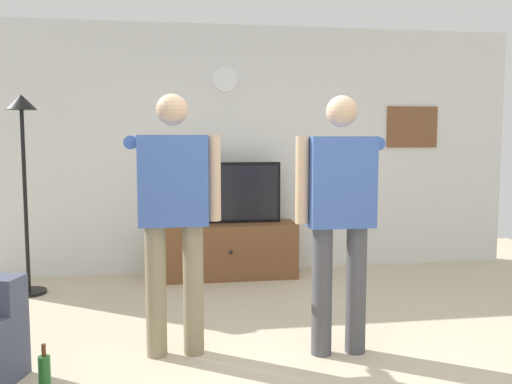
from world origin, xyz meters
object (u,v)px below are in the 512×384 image
tv_stand (229,250)px  television (228,193)px  person_standing_nearer_couch (340,208)px  beverage_bottle (45,380)px  wall_clock (225,79)px  floor_lamp (23,152)px  person_standing_nearer_lamp (173,207)px  framed_picture (412,127)px

tv_stand → television: bearing=90.0°
person_standing_nearer_couch → beverage_bottle: person_standing_nearer_couch is taller
television → wall_clock: 1.24m
person_standing_nearer_couch → tv_stand: bearing=103.6°
floor_lamp → person_standing_nearer_lamp: 2.20m
framed_picture → floor_lamp: size_ratio=0.32×
wall_clock → person_standing_nearer_lamp: (-0.59, -2.32, -1.09)m
television → wall_clock: (0.00, 0.24, 1.21)m
tv_stand → beverage_bottle: size_ratio=4.08×
framed_picture → person_standing_nearer_couch: bearing=-123.6°
person_standing_nearer_lamp → person_standing_nearer_couch: size_ratio=1.01×
person_standing_nearer_couch → framed_picture: bearing=56.4°
person_standing_nearer_couch → person_standing_nearer_lamp: bearing=172.3°
television → floor_lamp: floor_lamp is taller
floor_lamp → person_standing_nearer_lamp: (1.36, -1.70, -0.33)m
floor_lamp → beverage_bottle: size_ratio=5.35×
television → framed_picture: bearing=6.5°
wall_clock → floor_lamp: wall_clock is taller
television → framed_picture: 2.29m
television → person_standing_nearer_couch: person_standing_nearer_couch is taller
person_standing_nearer_couch → floor_lamp: bearing=143.3°
person_standing_nearer_lamp → beverage_bottle: (-0.73, -0.63, -0.87)m
person_standing_nearer_couch → beverage_bottle: (-1.84, -0.48, -0.86)m
tv_stand → person_standing_nearer_lamp: size_ratio=0.81×
person_standing_nearer_lamp → beverage_bottle: person_standing_nearer_lamp is taller
tv_stand → framed_picture: bearing=7.8°
person_standing_nearer_lamp → television: bearing=74.2°
framed_picture → person_standing_nearer_lamp: 3.65m
tv_stand → person_standing_nearer_lamp: (-0.59, -2.03, 0.73)m
tv_stand → person_standing_nearer_couch: 2.35m
tv_stand → wall_clock: 1.85m
tv_stand → person_standing_nearer_couch: (0.53, -2.18, 0.72)m
wall_clock → framed_picture: size_ratio=0.45×
tv_stand → television: (-0.00, 0.05, 0.61)m
person_standing_nearer_lamp → framed_picture: bearing=40.1°
television → wall_clock: wall_clock is taller
tv_stand → television: 0.61m
television → wall_clock: bearing=90.0°
television → person_standing_nearer_couch: size_ratio=0.64×
person_standing_nearer_lamp → wall_clock: bearing=75.8°
television → floor_lamp: bearing=-169.0°
tv_stand → floor_lamp: bearing=-170.4°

